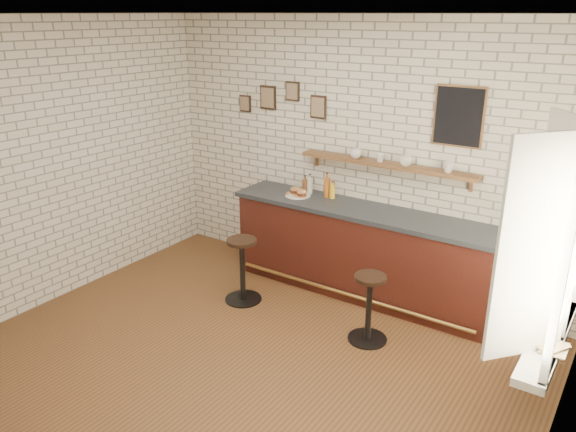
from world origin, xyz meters
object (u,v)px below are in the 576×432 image
object	(u,v)px
shelf_cup_b	(380,158)
book_lower	(541,345)
shelf_cup_c	(406,161)
bar_stool_right	(369,306)
bitters_bottle_amber	(327,187)
condiment_bottle_yellow	(332,191)
book_upper	(542,340)
bitters_bottle_brown	(305,186)
shelf_cup_a	(356,154)
bar_counter	(363,252)
shelf_cup_d	(448,167)
bitters_bottle_white	(310,186)
sandwich_plate	(298,196)
ciabatta_sandwich	(299,192)
bar_stool_left	(242,268)

from	to	relation	value
shelf_cup_b	book_lower	xyz separation A→B (m)	(2.05, -1.81, -0.60)
shelf_cup_b	shelf_cup_c	bearing A→B (deg)	-42.51
bar_stool_right	book_lower	bearing A→B (deg)	-25.69
bitters_bottle_amber	bar_stool_right	world-z (taller)	bitters_bottle_amber
bitters_bottle_amber	condiment_bottle_yellow	size ratio (longest dim) A/B	1.47
shelf_cup_b	book_upper	xyz separation A→B (m)	(2.05, -1.78, -0.59)
bitters_bottle_brown	shelf_cup_a	bearing A→B (deg)	6.15
bar_counter	shelf_cup_a	distance (m)	1.09
shelf_cup_b	shelf_cup_d	size ratio (longest dim) A/B	0.87
bitters_bottle_white	book_lower	xyz separation A→B (m)	(2.89, -1.74, -0.17)
sandwich_plate	ciabatta_sandwich	distance (m)	0.05
shelf_cup_a	bar_stool_right	bearing A→B (deg)	-50.34
bitters_bottle_brown	condiment_bottle_yellow	size ratio (longest dim) A/B	1.08
bitters_bottle_white	bar_stool_left	distance (m)	1.26
ciabatta_sandwich	shelf_cup_b	size ratio (longest dim) A/B	2.87
ciabatta_sandwich	bar_stool_left	world-z (taller)	ciabatta_sandwich
ciabatta_sandwich	bitters_bottle_white	size ratio (longest dim) A/B	1.15
ciabatta_sandwich	bitters_bottle_white	distance (m)	0.17
bar_stool_left	book_upper	distance (m)	3.24
sandwich_plate	bar_stool_right	bearing A→B (deg)	-31.19
bar_stool_left	ciabatta_sandwich	bearing A→B (deg)	78.82
bitters_bottle_amber	shelf_cup_b	distance (m)	0.74
shelf_cup_c	book_lower	bearing A→B (deg)	-128.83
ciabatta_sandwich	book_upper	size ratio (longest dim) A/B	1.38
bitters_bottle_brown	book_lower	xyz separation A→B (m)	(2.96, -1.74, -0.16)
shelf_cup_b	shelf_cup_d	xyz separation A→B (m)	(0.74, 0.00, 0.01)
ciabatta_sandwich	bitters_bottle_brown	xyz separation A→B (m)	(-0.01, 0.15, 0.03)
bitters_bottle_white	bitters_bottle_brown	bearing A→B (deg)	180.00
bitters_bottle_brown	shelf_cup_d	size ratio (longest dim) A/B	1.93
ciabatta_sandwich	condiment_bottle_yellow	size ratio (longest dim) A/B	1.39
shelf_cup_b	bar_stool_left	bearing A→B (deg)	-177.13
bar_stool_right	book_upper	xyz separation A→B (m)	(1.61, -0.74, 0.59)
shelf_cup_b	shelf_cup_c	size ratio (longest dim) A/B	0.73
bitters_bottle_amber	condiment_bottle_yellow	bearing A→B (deg)	0.00
book_lower	bar_stool_left	bearing A→B (deg)	167.04
sandwich_plate	ciabatta_sandwich	world-z (taller)	ciabatta_sandwich
bar_stool_right	shelf_cup_b	world-z (taller)	shelf_cup_b
shelf_cup_b	condiment_bottle_yellow	bearing A→B (deg)	144.53
shelf_cup_a	bar_counter	bearing A→B (deg)	-36.12
bar_stool_left	shelf_cup_a	bearing A→B (deg)	54.42
bitters_bottle_white	bar_stool_right	xyz separation A→B (m)	(1.28, -0.97, -0.74)
sandwich_plate	bar_stool_left	bearing A→B (deg)	-100.45
book_lower	book_upper	world-z (taller)	book_upper
condiment_bottle_yellow	shelf_cup_d	size ratio (longest dim) A/B	1.79
ciabatta_sandwich	bar_stool_right	xyz separation A→B (m)	(1.33, -0.81, -0.69)
bar_stool_left	bar_stool_right	bearing A→B (deg)	1.61
ciabatta_sandwich	shelf_cup_d	world-z (taller)	shelf_cup_d
shelf_cup_a	book_upper	world-z (taller)	shelf_cup_a
ciabatta_sandwich	bitters_bottle_brown	world-z (taller)	bitters_bottle_brown
bar_stool_right	shelf_cup_c	size ratio (longest dim) A/B	5.27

